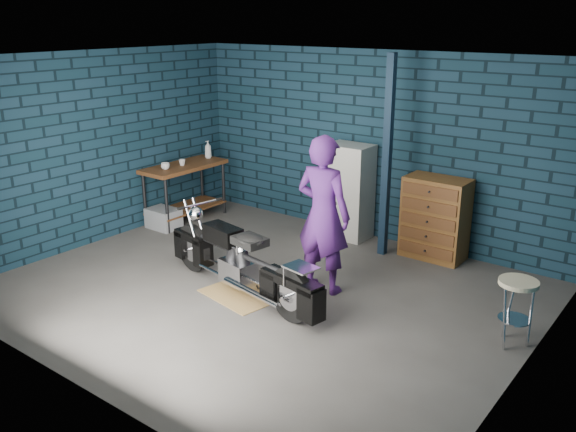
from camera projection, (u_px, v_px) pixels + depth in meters
name	position (u px, v px, depth m)	size (l,w,h in m)	color
ground	(262.00, 291.00, 7.29)	(6.00, 6.00, 0.00)	#4E4B49
room_walls	(290.00, 127.00, 7.11)	(6.02, 5.01, 2.71)	#0F2733
support_post	(387.00, 158.00, 8.02)	(0.10, 0.10, 2.70)	#112437
workbench	(185.00, 192.00, 9.70)	(0.60, 1.40, 0.91)	#5B311B
drip_mat	(242.00, 294.00, 7.20)	(0.89, 0.67, 0.01)	olive
motorcycle	(241.00, 257.00, 7.05)	(2.19, 0.59, 0.96)	black
person	(323.00, 215.00, 7.06)	(0.69, 0.45, 1.88)	#491C69
storage_bin	(164.00, 218.00, 9.40)	(0.50, 0.35, 0.31)	gray
locker	(348.00, 192.00, 8.87)	(0.65, 0.46, 1.39)	beige
tool_chest	(435.00, 219.00, 8.13)	(0.83, 0.46, 1.11)	brown
shop_stool	(515.00, 313.00, 6.00)	(0.38, 0.38, 0.70)	#C2B793
cup_a	(165.00, 166.00, 9.23)	(0.13, 0.13, 0.10)	#C2B793
cup_b	(182.00, 162.00, 9.48)	(0.10, 0.10, 0.10)	#C2B793
bottle	(208.00, 149.00, 9.95)	(0.11, 0.11, 0.29)	gray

